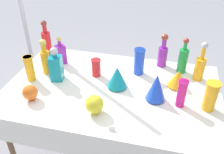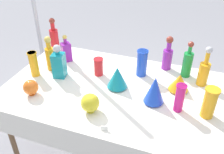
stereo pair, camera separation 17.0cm
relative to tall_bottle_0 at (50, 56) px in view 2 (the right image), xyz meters
name	(u,v)px [view 2 (the right image)]	position (x,y,z in m)	size (l,w,h in m)	color
ground_plane	(112,151)	(0.60, -0.09, -0.89)	(40.00, 40.00, 0.00)	gray
display_table	(111,95)	(0.60, -0.11, -0.19)	(1.69, 1.06, 0.76)	white
tall_bottle_0	(50,56)	(0.00, 0.00, 0.00)	(0.08, 0.08, 0.31)	orange
tall_bottle_1	(204,71)	(1.27, 0.20, -0.01)	(0.08, 0.08, 0.34)	orange
tall_bottle_2	(187,63)	(1.14, 0.29, -0.01)	(0.08, 0.08, 0.32)	#198C38
tall_bottle_3	(168,56)	(0.96, 0.35, -0.01)	(0.08, 0.08, 0.31)	purple
tall_bottle_4	(54,38)	(-0.14, 0.31, 0.01)	(0.08, 0.08, 0.35)	red
square_decanter_0	(59,63)	(0.13, -0.08, -0.01)	(0.11, 0.11, 0.30)	teal
square_decanter_1	(66,51)	(0.06, 0.18, -0.03)	(0.11, 0.11, 0.26)	purple
slender_vase_0	(34,63)	(-0.08, -0.14, -0.02)	(0.08, 0.08, 0.22)	orange
slender_vase_1	(99,66)	(0.43, 0.05, -0.05)	(0.08, 0.08, 0.16)	red
slender_vase_2	(180,97)	(1.13, -0.18, -0.02)	(0.07, 0.07, 0.21)	#C61972
slender_vase_3	(210,102)	(1.33, -0.18, -0.01)	(0.10, 0.10, 0.22)	orange
slender_vase_4	(142,62)	(0.78, 0.17, -0.01)	(0.10, 0.10, 0.23)	blue
fluted_vase_0	(179,82)	(1.11, 0.05, -0.06)	(0.16, 0.16, 0.15)	orange
fluted_vase_1	(155,90)	(0.95, -0.16, -0.02)	(0.15, 0.15, 0.22)	blue
fluted_vase_2	(117,77)	(0.64, -0.07, -0.04)	(0.16, 0.16, 0.18)	teal
round_bowl_0	(31,87)	(0.05, -0.38, -0.07)	(0.12, 0.12, 0.12)	orange
round_bowl_1	(90,103)	(0.56, -0.40, -0.06)	(0.13, 0.13, 0.14)	yellow
price_tag_left	(104,128)	(0.72, -0.55, -0.12)	(0.05, 0.01, 0.03)	white
canopy_pole	(36,18)	(-0.54, 0.61, 0.06)	(0.18, 0.18, 2.43)	silver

